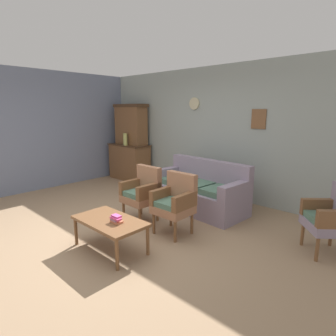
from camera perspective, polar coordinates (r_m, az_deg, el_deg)
ground_plane at (r=4.42m, az=-9.97°, el=-12.71°), size 7.68×7.68×0.00m
wall_back_with_decor at (r=5.99m, az=10.16°, el=7.15°), size 6.40×0.09×2.70m
wall_left_side at (r=6.91m, az=-26.92°, el=6.65°), size 0.06×5.20×2.70m
side_cabinet at (r=7.48m, az=-7.85°, el=1.28°), size 1.16×0.55×0.93m
cabinet_upper_hutch at (r=7.42m, az=-7.58°, el=8.86°), size 0.99×0.38×1.03m
vase_on_cabinet at (r=7.21m, az=-8.70°, el=5.81°), size 0.11×0.11×0.31m
floral_couch at (r=5.23m, az=6.39°, el=-4.85°), size 1.85×0.93×0.90m
armchair_near_couch_end at (r=4.66m, az=-5.26°, el=-4.71°), size 0.53×0.50×0.90m
armchair_near_cabinet at (r=4.16m, az=1.46°, el=-6.71°), size 0.52×0.50×0.90m
wingback_chair_by_fireplace at (r=4.13m, az=30.36°, el=-8.54°), size 0.71×0.71×0.90m
coffee_table at (r=3.79m, az=-11.76°, el=-10.88°), size 1.00×0.56×0.42m
book_stack_on_table at (r=3.65m, az=-10.52°, el=-10.23°), size 0.16×0.10×0.09m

